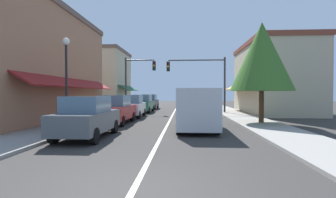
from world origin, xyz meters
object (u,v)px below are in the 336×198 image
Objects in this scene: parked_car_nearest_left at (87,117)px; van_in_lane at (196,108)px; street_lamp_left_near at (66,68)px; parked_car_far_left at (143,104)px; parked_car_third_left at (132,106)px; parked_car_distant_left at (150,102)px; traffic_signal_left_corner at (136,76)px; traffic_signal_mast_arm at (203,75)px; tree_right_near at (262,57)px; parked_car_second_left at (115,110)px.

parked_car_nearest_left is 5.50m from van_in_lane.
parked_car_far_left is at bearing 81.16° from street_lamp_left_near.
parked_car_far_left is (0.08, 5.11, 0.00)m from parked_car_third_left.
parked_car_distant_left is (0.00, 10.49, 0.00)m from parked_car_third_left.
street_lamp_left_near reaches higher than parked_car_nearest_left.
traffic_signal_left_corner is (-0.63, -5.44, 2.72)m from parked_car_distant_left.
parked_car_distant_left is 17.92m from street_lamp_left_near.
parked_car_nearest_left is 0.87× the size of street_lamp_left_near.
parked_car_third_left is 8.01m from van_in_lane.
tree_right_near reaches higher than traffic_signal_mast_arm.
traffic_signal_mast_arm reaches higher than parked_car_second_left.
parked_car_far_left is 0.67× the size of tree_right_near.
street_lamp_left_near is (-1.21, -12.24, -0.42)m from traffic_signal_left_corner.
parked_car_nearest_left is 0.79× the size of van_in_lane.
tree_right_near reaches higher than street_lamp_left_near.
street_lamp_left_near is (-1.88, 2.04, 2.30)m from parked_car_nearest_left.
parked_car_second_left is at bearing -92.81° from parked_car_third_left.
traffic_signal_left_corner reaches higher than van_in_lane.
van_in_lane reaches higher than parked_car_second_left.
parked_car_far_left is 1.00× the size of parked_car_distant_left.
parked_car_distant_left is at bearing 121.31° from tree_right_near.
parked_car_nearest_left is 10.71m from tree_right_near.
parked_car_distant_left is 0.88× the size of street_lamp_left_near.
parked_car_third_left is 0.76× the size of traffic_signal_left_corner.
tree_right_near is (2.89, -8.19, 0.47)m from traffic_signal_mast_arm.
parked_car_second_left is 1.00× the size of parked_car_third_left.
parked_car_third_left is at bearing -145.05° from traffic_signal_mast_arm.
parked_car_nearest_left is 0.74× the size of traffic_signal_mast_arm.
street_lamp_left_near is 11.17m from tree_right_near.
parked_car_nearest_left is 3.60m from street_lamp_left_near.
traffic_signal_left_corner reaches higher than parked_car_nearest_left.
traffic_signal_mast_arm is at bearing -7.76° from traffic_signal_left_corner.
street_lamp_left_near is (-1.72, -2.90, 2.30)m from parked_car_second_left.
traffic_signal_mast_arm is (5.95, 4.16, 2.77)m from parked_car_third_left.
parked_car_nearest_left and parked_car_second_left have the same top height.
van_in_lane is (4.73, 2.79, 0.27)m from parked_car_nearest_left.
traffic_signal_mast_arm reaches higher than parked_car_nearest_left.
van_in_lane is at bearing -54.64° from parked_car_third_left.
parked_car_second_left is 1.00× the size of parked_car_far_left.
parked_car_far_left and parked_car_distant_left have the same top height.
parked_car_second_left is 5.35m from van_in_lane.
traffic_signal_left_corner is at bearing 115.09° from van_in_lane.
tree_right_near reaches higher than parked_car_nearest_left.
traffic_signal_left_corner is 13.13m from tree_right_near.
traffic_signal_mast_arm is 8.70m from tree_right_near.
street_lamp_left_near is at bearing -163.54° from tree_right_near.
parked_car_second_left is 0.80× the size of van_in_lane.
street_lamp_left_near is at bearing -124.45° from traffic_signal_mast_arm.
parked_car_third_left is 5.77m from traffic_signal_left_corner.
parked_car_distant_left is 0.76× the size of traffic_signal_left_corner.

